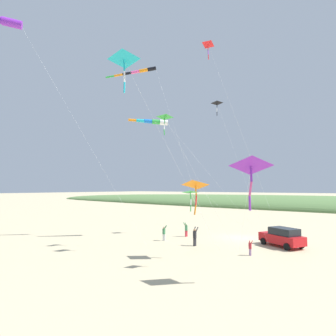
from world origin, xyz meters
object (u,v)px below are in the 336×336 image
Objects in this scene: kite_delta_striped_overhead at (196,185)px; kite_windsock_yellow_midlevel at (154,122)px; person_adult_flyer at (195,236)px; person_child_green_jacket at (164,232)px; cooler_box at (285,239)px; kite_delta_purple_drifting at (251,166)px; kite_delta_long_streamer_left at (208,46)px; kite_delta_orange_high_right at (124,60)px; parked_car at (282,237)px; kite_delta_checkered_midright at (217,104)px; person_child_grey_jacket at (250,247)px; kite_delta_rainbow_low_near at (190,193)px; kite_delta_white_trailing at (165,118)px; kite_windsock_red_high_left at (138,72)px; person_bystander_far at (186,229)px.

kite_windsock_yellow_midlevel reaches higher than kite_delta_striped_overhead.
person_adult_flyer reaches higher than person_child_green_jacket.
kite_delta_purple_drifting is (-15.14, -2.00, 6.84)m from cooler_box.
kite_delta_orange_high_right is (-9.38, 2.08, -4.45)m from kite_delta_long_streamer_left.
parked_car is 12.01m from person_child_green_jacket.
cooler_box is at bearing -86.08° from kite_delta_checkered_midright.
kite_windsock_yellow_midlevel reaches higher than person_child_grey_jacket.
person_child_grey_jacket is at bearing 167.19° from parked_car.
kite_delta_rainbow_low_near is 0.63× the size of kite_delta_white_trailing.
kite_delta_long_streamer_left is at bearing -93.59° from person_child_green_jacket.
kite_delta_striped_overhead is 0.44× the size of kite_windsock_red_high_left.
person_adult_flyer is 17.19m from kite_delta_checkered_midright.
kite_windsock_red_high_left is (-0.18, 3.92, 18.99)m from person_child_green_jacket.
kite_delta_purple_drifting is at bearing -157.97° from person_child_grey_jacket.
person_adult_flyer is 14.15m from kite_windsock_yellow_midlevel.
person_adult_flyer is (-4.90, 7.00, 0.06)m from parked_car.
cooler_box is 18.40m from kite_delta_white_trailing.
kite_delta_rainbow_low_near is at bearing -150.37° from person_adult_flyer.
parked_car is at bearing -12.81° from person_child_grey_jacket.
person_child_green_jacket is at bearing -87.36° from kite_windsock_red_high_left.
cooler_box is 21.80m from kite_delta_long_streamer_left.
person_child_grey_jacket is 17.76m from kite_windsock_yellow_midlevel.
kite_delta_long_streamer_left reaches higher than kite_delta_rainbow_low_near.
kite_delta_striped_overhead reaches higher than person_child_green_jacket.
kite_delta_striped_overhead is (-9.01, 4.33, 5.02)m from parked_car.
kite_windsock_red_high_left is at bearing 68.66° from kite_delta_striped_overhead.
kite_delta_rainbow_low_near is at bearing -120.41° from kite_delta_white_trailing.
kite_delta_orange_high_right is (-14.41, 7.27, 14.48)m from parked_car.
kite_delta_orange_high_right is at bearing 158.84° from cooler_box.
kite_delta_purple_drifting is 12.37m from kite_delta_orange_high_right.
kite_windsock_red_high_left reaches higher than parked_car.
person_bystander_far is 0.12× the size of kite_windsock_yellow_midlevel.
kite_delta_checkered_midright is 0.83× the size of kite_delta_long_streamer_left.
person_bystander_far is at bearing 95.77° from parked_car.
kite_delta_white_trailing is (-11.55, -0.58, -4.29)m from kite_delta_checkered_midright.
kite_delta_purple_drifting reaches higher than parked_car.
person_adult_flyer is at bearing 49.95° from kite_delta_purple_drifting.
person_bystander_far is (-4.16, 10.06, 0.70)m from cooler_box.
kite_delta_purple_drifting reaches higher than person_child_green_jacket.
person_adult_flyer is at bearing 140.85° from cooler_box.
kite_delta_checkered_midright reaches higher than kite_delta_white_trailing.
person_adult_flyer is 17.28m from kite_delta_orange_high_right.
person_child_grey_jacket is 0.06× the size of kite_delta_long_streamer_left.
kite_delta_white_trailing is at bearing 71.35° from kite_delta_purple_drifting.
kite_delta_rainbow_low_near is at bearing -54.54° from kite_delta_orange_high_right.
cooler_box is at bearing -17.57° from kite_delta_striped_overhead.
person_bystander_far is 14.08m from kite_delta_white_trailing.
kite_windsock_yellow_midlevel is 1.12× the size of kite_delta_white_trailing.
person_adult_flyer is 0.11× the size of kite_delta_checkered_midright.
kite_delta_white_trailing is at bearing -177.12° from kite_delta_checkered_midright.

